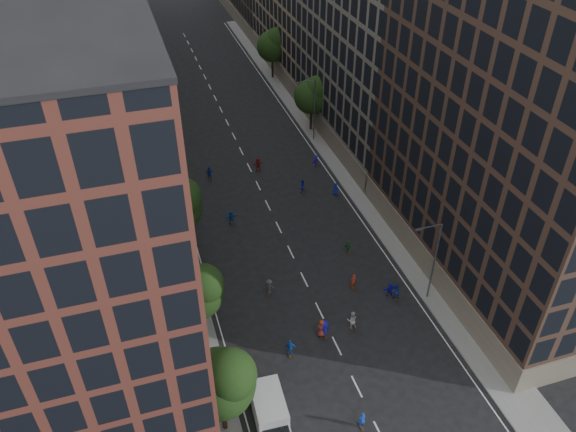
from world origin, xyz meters
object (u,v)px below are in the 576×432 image
object	(u,v)px
skater_0	(283,414)
streetlamp_near	(433,258)
cargo_van	(271,415)
skater_2	(396,291)
skater_1	(362,420)
streetlamp_far	(313,107)

from	to	relation	value
skater_0	streetlamp_near	bearing A→B (deg)	-140.57
streetlamp_near	cargo_van	size ratio (longest dim) A/B	1.67
skater_2	cargo_van	bearing A→B (deg)	43.16
skater_2	skater_1	bearing A→B (deg)	64.54
streetlamp_near	skater_0	bearing A→B (deg)	-153.01
cargo_van	skater_1	distance (m)	7.03
skater_1	skater_2	xyz separation A→B (m)	(8.70, 11.91, 0.03)
streetlamp_far	skater_0	world-z (taller)	streetlamp_far
skater_1	streetlamp_near	bearing A→B (deg)	-134.37
cargo_van	skater_1	xyz separation A→B (m)	(6.67, -2.12, -0.68)
cargo_van	skater_2	world-z (taller)	cargo_van
streetlamp_far	skater_1	world-z (taller)	streetlamp_far
streetlamp_near	streetlamp_far	bearing A→B (deg)	90.00
streetlamp_near	skater_2	distance (m)	5.23
skater_2	streetlamp_near	bearing A→B (deg)	172.64
streetlamp_far	skater_1	xyz separation A→B (m)	(-11.49, -44.00, -4.36)
skater_2	streetlamp_far	bearing A→B (deg)	-84.30
streetlamp_far	skater_2	distance (m)	32.50
skater_0	skater_2	bearing A→B (deg)	-133.66
streetlamp_near	skater_0	xyz separation A→B (m)	(-17.14, -8.73, -4.22)
streetlamp_far	cargo_van	size ratio (longest dim) A/B	1.67
skater_0	skater_2	size ratio (longest dim) A/B	1.13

